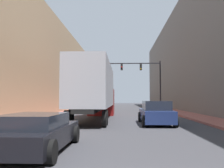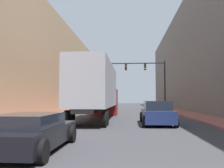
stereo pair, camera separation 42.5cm
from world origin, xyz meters
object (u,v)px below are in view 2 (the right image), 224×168
sedan_car (31,132)px  traffic_signal_gantry (151,76)px  semi_truck (98,90)px  suv_car (157,113)px

sedan_car → traffic_signal_gantry: traffic_signal_gantry is taller
semi_truck → traffic_signal_gantry: size_ratio=1.69×
sedan_car → suv_car: 9.98m
sedan_car → suv_car: suv_car is taller
suv_car → traffic_signal_gantry: size_ratio=0.61×
sedan_car → traffic_signal_gantry: size_ratio=0.56×
semi_truck → sedan_car: semi_truck is taller
semi_truck → sedan_car: bearing=-92.7°
sedan_car → suv_car: bearing=60.2°
suv_car → semi_truck: bearing=141.8°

